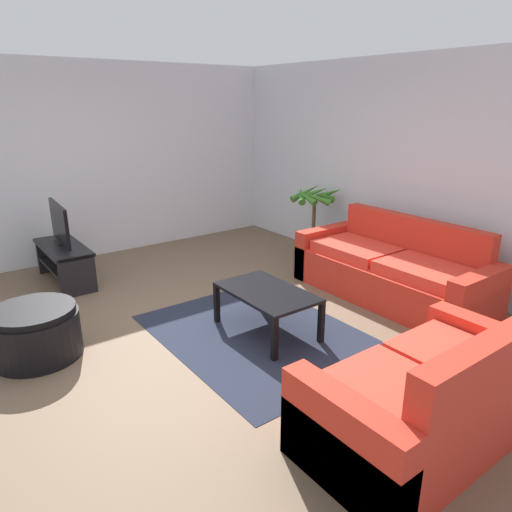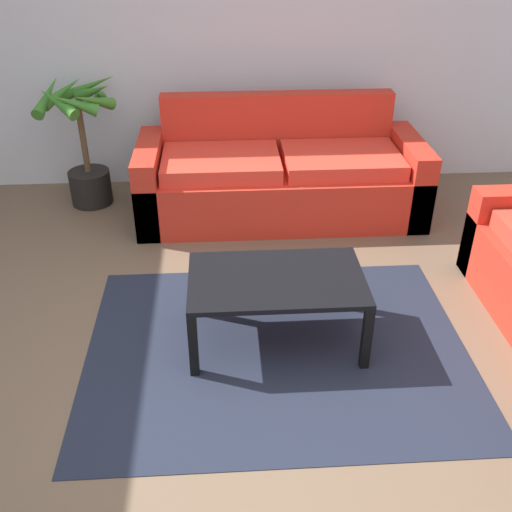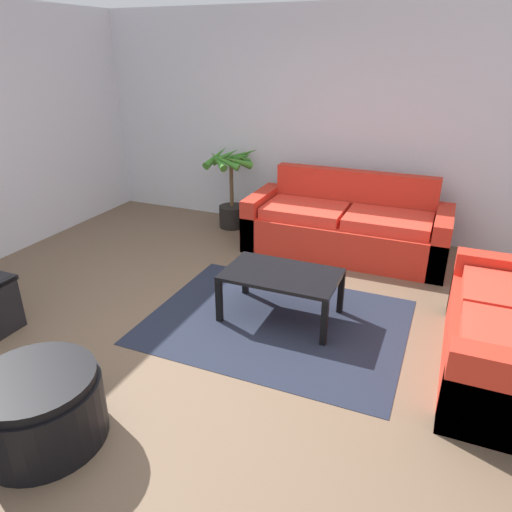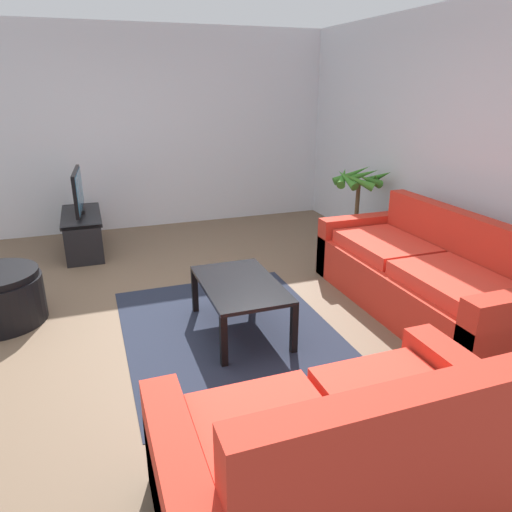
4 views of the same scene
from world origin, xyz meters
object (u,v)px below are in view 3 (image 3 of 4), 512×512
object	(u,v)px
couch_main	(346,228)
coffee_table	(281,279)
potted_palm	(232,189)
ottoman	(40,408)

from	to	relation	value
couch_main	coffee_table	xyz separation A→B (m)	(-0.18, -1.67, 0.08)
potted_palm	ottoman	bearing A→B (deg)	-81.63
coffee_table	potted_palm	xyz separation A→B (m)	(-1.41, 1.95, 0.14)
coffee_table	potted_palm	bearing A→B (deg)	125.92
ottoman	potted_palm	bearing A→B (deg)	98.37
couch_main	ottoman	world-z (taller)	couch_main
couch_main	ottoman	size ratio (longest dim) A/B	3.00
potted_palm	ottoman	world-z (taller)	potted_palm
couch_main	coffee_table	size ratio (longest dim) A/B	2.29
coffee_table	ottoman	distance (m)	2.10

